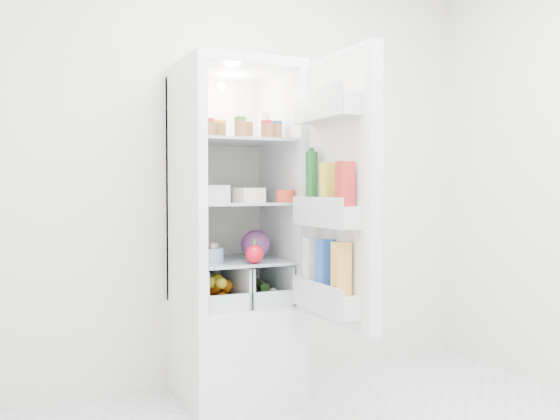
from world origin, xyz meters
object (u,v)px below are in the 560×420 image
red_cabbage (255,244)px  refrigerator (232,273)px  fridge_door (337,196)px  mushroom_bowl (209,255)px

red_cabbage → refrigerator: bearing=137.3°
red_cabbage → fridge_door: (0.19, -0.55, 0.27)m
red_cabbage → fridge_door: bearing=-70.6°
refrigerator → fridge_door: size_ratio=1.38×
mushroom_bowl → fridge_door: fridge_door is taller
fridge_door → mushroom_bowl: bearing=41.8°
red_cabbage → mushroom_bowl: size_ratio=1.05×
refrigerator → red_cabbage: size_ratio=11.40×
mushroom_bowl → refrigerator: bearing=29.9°
mushroom_bowl → fridge_door: (0.46, -0.54, 0.31)m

